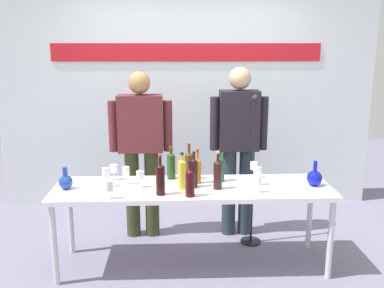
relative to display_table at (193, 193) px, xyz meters
The scene contains 25 objects.
ground_plane 0.68m from the display_table, ahead, with size 10.00×10.00×0.00m, color slate.
back_wall 1.76m from the display_table, 90.00° to the left, with size 4.39×0.11×3.00m.
display_table is the anchor object (origin of this frame).
decanter_blue_left 1.08m from the display_table, behind, with size 0.12×0.12×0.19m.
decanter_blue_right 1.06m from the display_table, ahead, with size 0.13×0.13×0.22m.
presenter_left 0.86m from the display_table, 126.78° to the left, with size 0.62×0.22×1.67m.
presenter_right 0.86m from the display_table, 53.22° to the left, with size 0.57×0.22×1.71m.
wine_bottle_0 0.29m from the display_table, 17.64° to the right, with size 0.07×0.07×0.32m.
wine_bottle_1 0.34m from the display_table, 28.70° to the left, with size 0.07×0.07×0.29m.
wine_bottle_2 0.38m from the display_table, 144.45° to the right, with size 0.07×0.07×0.34m.
wine_bottle_3 0.19m from the display_table, 37.18° to the right, with size 0.06×0.06×0.31m.
wine_bottle_4 0.35m from the display_table, 128.99° to the left, with size 0.07×0.07×0.30m.
wine_bottle_5 0.29m from the display_table, 96.77° to the left, with size 0.07×0.07×0.33m.
wine_bottle_6 0.21m from the display_table, 64.50° to the left, with size 0.07×0.07×0.30m.
wine_bottle_7 0.22m from the display_table, 149.75° to the right, with size 0.07×0.07×0.31m.
wine_bottle_8 0.30m from the display_table, 97.69° to the right, with size 0.07×0.07×0.30m.
wine_glass_left_0 0.48m from the display_table, behind, with size 0.07×0.07×0.14m.
wine_glass_left_1 0.61m from the display_table, behind, with size 0.06×0.06×0.16m.
wine_glass_left_2 0.76m from the display_table, behind, with size 0.06×0.06×0.17m.
wine_glass_left_3 0.75m from the display_table, 162.24° to the left, with size 0.07×0.07×0.14m.
wine_glass_left_4 0.74m from the display_table, 158.18° to the right, with size 0.07×0.07×0.15m.
wine_glass_right_0 0.63m from the display_table, 22.23° to the left, with size 0.07×0.07×0.15m.
wine_glass_right_1 0.58m from the display_table, 17.53° to the right, with size 0.06×0.06×0.13m.
wine_glass_right_2 0.59m from the display_table, ahead, with size 0.06×0.06×0.16m.
microphone_stand 0.75m from the display_table, 34.87° to the left, with size 0.20×0.20×1.47m.
Camera 1 is at (-0.15, -3.50, 1.93)m, focal length 40.29 mm.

